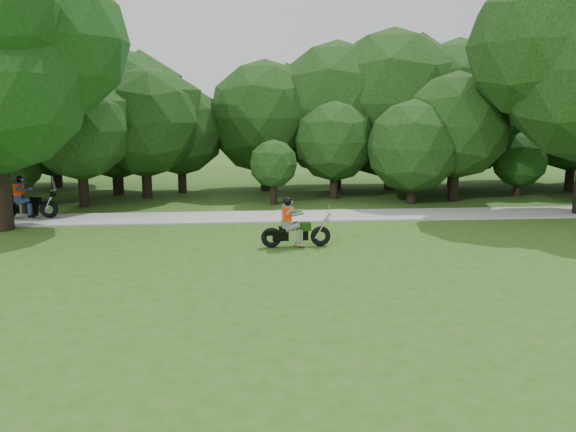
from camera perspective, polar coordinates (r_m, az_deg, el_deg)
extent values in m
plane|color=#294F16|center=(13.46, 6.31, -6.43)|extent=(100.00, 100.00, 0.00)
cube|color=gray|center=(21.14, 2.17, 0.01)|extent=(60.00, 2.20, 0.06)
cylinder|color=black|center=(26.00, -26.46, 1.93)|extent=(0.35, 0.35, 0.98)
sphere|color=black|center=(25.85, -26.73, 5.18)|extent=(3.07, 3.07, 3.07)
cylinder|color=black|center=(30.01, 16.43, 4.44)|extent=(0.54, 0.54, 1.80)
sphere|color=black|center=(29.85, 16.75, 10.44)|extent=(6.90, 6.90, 6.90)
cylinder|color=black|center=(33.02, 22.28, 4.61)|extent=(0.52, 0.52, 1.80)
sphere|color=black|center=(32.88, 22.65, 9.75)|extent=(6.36, 6.36, 6.36)
cylinder|color=black|center=(28.96, 10.32, 4.49)|extent=(0.57, 0.57, 1.80)
sphere|color=black|center=(28.80, 10.55, 11.07)|extent=(7.45, 7.45, 7.45)
cylinder|color=black|center=(23.87, -1.48, 2.46)|extent=(0.30, 0.30, 1.06)
sphere|color=black|center=(23.73, -1.50, 5.32)|extent=(2.05, 2.05, 2.05)
cylinder|color=black|center=(25.48, 4.70, 3.36)|extent=(0.38, 0.38, 1.42)
sphere|color=black|center=(25.31, 4.77, 7.59)|extent=(3.62, 3.62, 3.62)
cylinder|color=black|center=(28.27, 22.28, 2.77)|extent=(0.33, 0.33, 0.87)
sphere|color=#144112|center=(28.15, 22.46, 5.30)|extent=(2.53, 2.53, 2.53)
cylinder|color=black|center=(31.07, 26.73, 3.93)|extent=(0.44, 0.44, 1.80)
sphere|color=#144112|center=(30.93, 27.12, 8.45)|extent=(4.80, 4.80, 4.80)
cylinder|color=black|center=(27.73, -10.71, 3.97)|extent=(0.41, 0.41, 1.58)
sphere|color=black|center=(27.56, -10.86, 8.41)|extent=(4.18, 4.18, 4.18)
cylinder|color=black|center=(25.70, 16.48, 3.45)|extent=(0.43, 0.43, 1.80)
sphere|color=black|center=(25.52, 16.77, 8.81)|extent=(4.62, 4.62, 4.62)
cylinder|color=black|center=(27.97, -2.32, 4.44)|extent=(0.48, 0.48, 1.80)
sphere|color=black|center=(27.81, -2.36, 9.99)|extent=(5.56, 5.56, 5.56)
cylinder|color=black|center=(24.70, -20.07, 2.96)|extent=(0.41, 0.41, 1.80)
sphere|color=black|center=(24.52, -20.41, 8.17)|extent=(4.14, 4.14, 4.14)
cylinder|color=black|center=(31.49, -22.50, 4.34)|extent=(0.57, 0.57, 1.80)
sphere|color=black|center=(31.34, -22.94, 10.32)|extent=(7.36, 7.36, 7.36)
cylinder|color=black|center=(24.62, 12.42, 2.56)|extent=(0.40, 0.40, 1.14)
sphere|color=black|center=(24.44, 12.60, 6.89)|extent=(3.98, 3.98, 3.98)
cylinder|color=black|center=(26.36, -14.16, 3.74)|extent=(0.45, 0.45, 1.80)
sphere|color=black|center=(26.19, -14.41, 9.23)|extent=(5.00, 5.00, 5.00)
cylinder|color=black|center=(27.83, -16.91, 3.95)|extent=(0.51, 0.51, 1.80)
sphere|color=black|center=(27.66, -17.24, 9.92)|extent=(6.15, 6.15, 6.15)
cylinder|color=black|center=(28.62, 4.92, 4.55)|extent=(0.54, 0.54, 1.80)
sphere|color=black|center=(28.46, 5.02, 10.74)|extent=(6.72, 6.72, 6.72)
sphere|color=#144112|center=(20.98, -22.91, 16.05)|extent=(5.12, 5.12, 5.12)
sphere|color=black|center=(23.80, 24.67, 15.43)|extent=(5.71, 5.71, 5.71)
torus|color=black|center=(16.34, -1.71, -2.20)|extent=(0.61, 0.20, 0.60)
torus|color=black|center=(16.55, 3.33, -2.05)|extent=(0.61, 0.20, 0.60)
cube|color=black|center=(16.40, 0.22, -2.00)|extent=(1.06, 0.26, 0.27)
cube|color=silver|center=(16.42, 0.72, -1.99)|extent=(0.43, 0.31, 0.34)
cube|color=black|center=(16.40, 1.53, -1.08)|extent=(0.46, 0.28, 0.22)
cube|color=black|center=(16.34, -0.19, -1.25)|extent=(0.46, 0.30, 0.09)
cylinder|color=silver|center=(16.50, 3.46, -1.03)|extent=(0.47, 0.06, 0.71)
cylinder|color=silver|center=(16.46, 4.17, 0.25)|extent=(0.06, 0.55, 0.03)
cube|color=#575C4A|center=(16.31, -0.19, -0.84)|extent=(0.27, 0.34, 0.21)
cube|color=#575C4A|center=(16.25, -0.13, 0.23)|extent=(0.24, 0.37, 0.48)
cube|color=#FF2E05|center=(16.25, -0.13, 0.29)|extent=(0.27, 0.41, 0.38)
sphere|color=black|center=(16.20, -0.04, 1.49)|extent=(0.24, 0.24, 0.24)
torus|color=black|center=(22.70, -26.60, 0.53)|extent=(0.66, 0.22, 0.65)
torus|color=black|center=(22.28, -23.10, 0.63)|extent=(0.66, 0.22, 0.65)
cube|color=black|center=(22.53, -25.30, 0.68)|extent=(1.05, 0.28, 0.30)
cube|color=silver|center=(22.48, -24.95, 0.69)|extent=(0.46, 0.34, 0.37)
cube|color=black|center=(22.38, -24.44, 1.41)|extent=(0.50, 0.30, 0.24)
cube|color=black|center=(22.53, -25.62, 1.28)|extent=(0.50, 0.32, 0.09)
cylinder|color=silver|center=(22.22, -23.07, 1.46)|extent=(0.37, 0.06, 0.83)
cylinder|color=silver|center=(22.13, -22.75, 2.49)|extent=(0.07, 0.59, 0.03)
cube|color=black|center=(22.49, -26.66, 0.56)|extent=(0.39, 0.13, 0.32)
cube|color=black|center=(22.87, -26.34, 0.74)|extent=(0.39, 0.13, 0.32)
cube|color=#1A1D46|center=(22.51, -25.65, 1.60)|extent=(0.30, 0.37, 0.22)
cube|color=#1A1D46|center=(22.46, -25.67, 2.45)|extent=(0.26, 0.40, 0.52)
cube|color=#FF2E05|center=(22.45, -25.68, 2.49)|extent=(0.29, 0.44, 0.41)
sphere|color=black|center=(22.40, -25.69, 3.43)|extent=(0.26, 0.26, 0.26)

